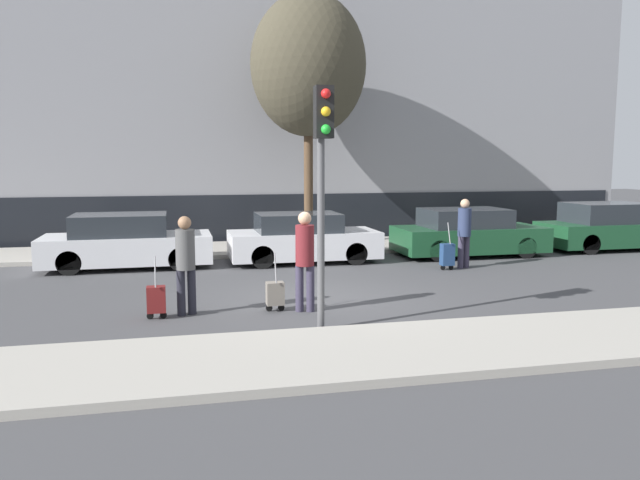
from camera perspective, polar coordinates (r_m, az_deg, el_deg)
ground_plane at (r=12.53m, az=-0.59°, el=-5.41°), size 80.00×80.00×0.00m
sidewalk_near at (r=9.02m, az=4.74°, el=-10.14°), size 28.00×2.50×0.12m
sidewalk_far at (r=19.30m, az=-5.16°, el=-0.75°), size 28.00×3.00×0.12m
building_facade at (r=22.72m, az=-6.60°, el=16.10°), size 28.00×2.39×12.53m
parked_car_0 at (r=16.83m, az=-17.34°, el=-0.22°), size 4.23×1.85×1.39m
parked_car_1 at (r=16.93m, az=-1.62°, el=0.09°), size 4.02×1.76×1.34m
parked_car_2 at (r=18.57m, az=13.39°, el=0.57°), size 4.27×1.86×1.37m
parked_car_3 at (r=21.35m, az=24.90°, el=1.02°), size 4.26×1.86×1.45m
pedestrian_left at (r=11.33m, az=-12.20°, el=-1.70°), size 0.34×0.34×1.78m
trolley_left at (r=11.29m, az=-14.74°, el=-5.28°), size 0.34×0.29×1.12m
pedestrian_center at (r=11.33m, az=-1.40°, el=-1.36°), size 0.34×0.34×1.84m
trolley_center at (r=11.51m, az=-4.13°, el=-4.91°), size 0.34×0.29×1.08m
pedestrian_right at (r=16.35m, az=13.05°, el=1.00°), size 0.34×0.34×1.78m
trolley_right at (r=16.06m, az=11.56°, el=-1.32°), size 0.34×0.29×1.21m
traffic_light at (r=9.84m, az=0.23°, el=7.37°), size 0.28×0.47×3.89m
bare_tree_near_crossing at (r=19.55m, az=-1.08°, el=15.65°), size 3.50×3.50×7.63m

